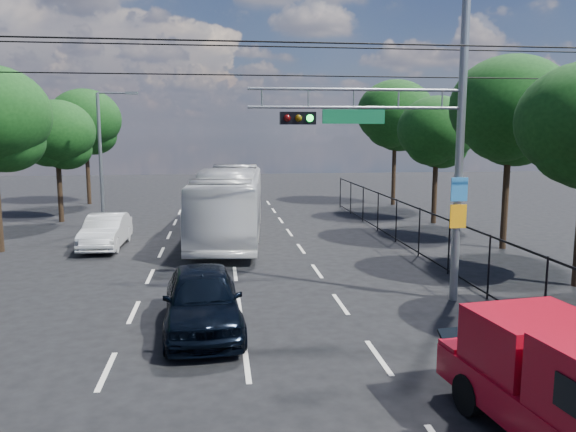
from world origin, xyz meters
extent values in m
cube|color=beige|center=(-3.00, 4.00, 0.01)|extent=(0.12, 2.00, 0.01)
cube|color=beige|center=(-3.00, 8.00, 0.01)|extent=(0.12, 2.00, 0.01)
cube|color=beige|center=(-3.00, 12.00, 0.01)|extent=(0.12, 2.00, 0.01)
cube|color=beige|center=(-3.00, 16.00, 0.01)|extent=(0.12, 2.00, 0.01)
cube|color=beige|center=(-3.00, 20.00, 0.01)|extent=(0.12, 2.00, 0.01)
cube|color=beige|center=(-3.00, 24.00, 0.01)|extent=(0.12, 2.00, 0.01)
cube|color=beige|center=(-3.00, 28.00, 0.01)|extent=(0.12, 2.00, 0.01)
cube|color=beige|center=(-3.00, 32.00, 0.01)|extent=(0.12, 2.00, 0.01)
cube|color=beige|center=(0.00, 4.00, 0.01)|extent=(0.12, 2.00, 0.01)
cube|color=beige|center=(0.00, 8.00, 0.01)|extent=(0.12, 2.00, 0.01)
cube|color=beige|center=(0.00, 12.00, 0.01)|extent=(0.12, 2.00, 0.01)
cube|color=beige|center=(0.00, 16.00, 0.01)|extent=(0.12, 2.00, 0.01)
cube|color=beige|center=(0.00, 20.00, 0.01)|extent=(0.12, 2.00, 0.01)
cube|color=beige|center=(0.00, 24.00, 0.01)|extent=(0.12, 2.00, 0.01)
cube|color=beige|center=(0.00, 28.00, 0.01)|extent=(0.12, 2.00, 0.01)
cube|color=beige|center=(0.00, 32.00, 0.01)|extent=(0.12, 2.00, 0.01)
cube|color=beige|center=(3.00, 4.00, 0.01)|extent=(0.12, 2.00, 0.01)
cube|color=beige|center=(3.00, 8.00, 0.01)|extent=(0.12, 2.00, 0.01)
cube|color=beige|center=(3.00, 12.00, 0.01)|extent=(0.12, 2.00, 0.01)
cube|color=beige|center=(3.00, 16.00, 0.01)|extent=(0.12, 2.00, 0.01)
cube|color=beige|center=(3.00, 20.00, 0.01)|extent=(0.12, 2.00, 0.01)
cube|color=beige|center=(3.00, 24.00, 0.01)|extent=(0.12, 2.00, 0.01)
cube|color=beige|center=(3.00, 28.00, 0.01)|extent=(0.12, 2.00, 0.01)
cube|color=beige|center=(3.00, 32.00, 0.01)|extent=(0.12, 2.00, 0.01)
cylinder|color=slate|center=(6.50, 8.00, 4.75)|extent=(0.24, 0.24, 9.50)
cylinder|color=slate|center=(3.40, 8.00, 6.25)|extent=(6.20, 0.08, 0.08)
cylinder|color=slate|center=(3.40, 8.00, 5.75)|extent=(6.20, 0.08, 0.08)
cube|color=black|center=(1.70, 8.00, 5.45)|extent=(1.00, 0.28, 0.35)
sphere|color=#3F0505|center=(1.38, 7.85, 5.45)|extent=(0.20, 0.20, 0.20)
sphere|color=#4C3805|center=(1.70, 7.85, 5.45)|extent=(0.20, 0.20, 0.20)
sphere|color=#0CE533|center=(2.02, 7.85, 5.45)|extent=(0.20, 0.20, 0.20)
cube|color=#0D5B33|center=(3.30, 8.00, 5.50)|extent=(1.80, 0.05, 0.40)
cube|color=#2877BE|center=(6.48, 7.86, 3.40)|extent=(0.50, 0.04, 0.70)
cube|color=#FFA00D|center=(6.48, 7.86, 2.60)|extent=(0.50, 0.04, 0.70)
cylinder|color=slate|center=(5.90, 8.00, 6.00)|extent=(0.05, 0.05, 0.50)
cylinder|color=slate|center=(4.60, 8.00, 6.00)|extent=(0.05, 0.05, 0.50)
cylinder|color=slate|center=(3.30, 8.00, 6.00)|extent=(0.05, 0.05, 0.50)
cylinder|color=slate|center=(2.00, 8.00, 6.00)|extent=(0.05, 0.05, 0.50)
cylinder|color=slate|center=(0.70, 8.00, 6.00)|extent=(0.05, 0.05, 0.50)
cylinder|color=slate|center=(-6.50, 22.00, 3.50)|extent=(0.18, 0.18, 7.00)
cylinder|color=slate|center=(-5.70, 22.00, 7.00)|extent=(1.60, 0.09, 0.09)
cube|color=slate|center=(-4.80, 22.00, 7.00)|extent=(0.60, 0.22, 0.15)
cylinder|color=black|center=(0.00, 6.00, 7.20)|extent=(22.00, 0.04, 0.04)
cylinder|color=black|center=(0.00, 9.50, 7.60)|extent=(22.00, 0.04, 0.04)
cylinder|color=black|center=(0.00, 11.00, 6.90)|extent=(22.00, 0.04, 0.04)
cube|color=black|center=(7.60, 12.00, 1.95)|extent=(0.04, 34.00, 0.06)
cube|color=black|center=(7.60, 12.00, 0.15)|extent=(0.04, 34.00, 0.06)
cylinder|color=black|center=(7.60, 5.00, 1.00)|extent=(0.06, 0.06, 2.00)
cylinder|color=black|center=(7.60, 8.00, 1.00)|extent=(0.06, 0.06, 2.00)
cylinder|color=black|center=(7.60, 11.00, 1.00)|extent=(0.06, 0.06, 2.00)
cylinder|color=black|center=(7.60, 14.00, 1.00)|extent=(0.06, 0.06, 2.00)
cylinder|color=black|center=(7.60, 17.00, 1.00)|extent=(0.06, 0.06, 2.00)
cylinder|color=black|center=(7.60, 20.00, 1.00)|extent=(0.06, 0.06, 2.00)
cylinder|color=black|center=(7.60, 23.00, 1.00)|extent=(0.06, 0.06, 2.00)
cylinder|color=black|center=(7.60, 26.00, 1.00)|extent=(0.06, 0.06, 2.00)
cylinder|color=black|center=(7.60, 29.00, 1.00)|extent=(0.06, 0.06, 2.00)
cylinder|color=black|center=(11.80, 15.00, 2.38)|extent=(0.28, 0.28, 4.76)
ellipsoid|color=black|center=(11.80, 15.00, 6.12)|extent=(5.10, 5.10, 4.33)
ellipsoid|color=black|center=(12.20, 15.30, 4.93)|extent=(3.40, 3.40, 2.72)
ellipsoid|color=black|center=(11.45, 14.80, 5.10)|extent=(3.23, 3.23, 2.58)
cylinder|color=black|center=(11.40, 22.00, 2.02)|extent=(0.28, 0.28, 4.03)
ellipsoid|color=black|center=(11.40, 22.00, 5.18)|extent=(4.32, 4.32, 3.67)
ellipsoid|color=black|center=(11.80, 22.30, 4.18)|extent=(2.88, 2.88, 2.30)
ellipsoid|color=black|center=(11.05, 21.80, 4.32)|extent=(2.74, 2.74, 2.19)
cylinder|color=black|center=(11.60, 30.00, 2.46)|extent=(0.28, 0.28, 4.93)
ellipsoid|color=black|center=(11.60, 30.00, 6.34)|extent=(5.28, 5.28, 4.49)
ellipsoid|color=black|center=(12.00, 30.30, 5.10)|extent=(3.52, 3.52, 2.82)
ellipsoid|color=black|center=(11.25, 29.80, 5.28)|extent=(3.34, 3.34, 2.68)
ellipsoid|color=black|center=(-9.40, 17.30, 4.64)|extent=(3.20, 3.20, 2.56)
cylinder|color=black|center=(-9.40, 25.00, 1.96)|extent=(0.28, 0.28, 3.92)
ellipsoid|color=black|center=(-9.40, 25.00, 5.04)|extent=(4.20, 4.20, 3.57)
ellipsoid|color=black|center=(-9.00, 25.30, 4.06)|extent=(2.80, 2.80, 2.24)
ellipsoid|color=black|center=(-9.75, 24.80, 4.20)|extent=(2.66, 2.66, 2.13)
cylinder|color=black|center=(-9.60, 33.00, 2.30)|extent=(0.28, 0.28, 4.59)
ellipsoid|color=black|center=(-9.60, 33.00, 5.90)|extent=(4.92, 4.92, 4.18)
ellipsoid|color=black|center=(-9.20, 33.30, 4.76)|extent=(3.28, 3.28, 2.62)
ellipsoid|color=black|center=(-9.95, 32.80, 4.92)|extent=(3.12, 3.12, 2.49)
cylinder|color=black|center=(3.89, 1.28, 0.38)|extent=(0.37, 0.78, 0.75)
cylinder|color=black|center=(5.71, 1.49, 0.38)|extent=(0.37, 0.78, 0.75)
cube|color=maroon|center=(4.71, 2.13, 0.75)|extent=(2.05, 0.82, 0.59)
cube|color=black|center=(4.68, 2.42, 1.02)|extent=(1.87, 0.65, 0.33)
cube|color=maroon|center=(4.85, 0.96, 1.45)|extent=(2.12, 1.89, 1.02)
cube|color=black|center=(4.95, 0.16, 1.51)|extent=(1.67, 0.25, 0.59)
imported|color=black|center=(-1.00, 6.31, 0.82)|extent=(2.20, 4.93, 1.65)
imported|color=silver|center=(-0.02, 18.87, 1.68)|extent=(3.88, 12.26, 3.36)
imported|color=silver|center=(-5.50, 17.34, 0.73)|extent=(1.66, 4.47, 1.46)
camera|label=1|loc=(-0.55, -7.77, 5.09)|focal=35.00mm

